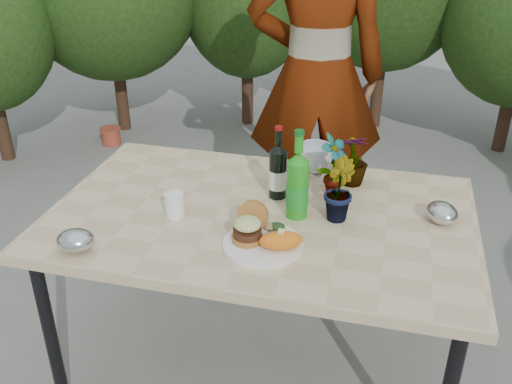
% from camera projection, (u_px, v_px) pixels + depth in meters
% --- Properties ---
extents(ground, '(80.00, 80.00, 0.00)m').
position_uv_depth(ground, '(260.00, 359.00, 2.53)').
color(ground, slate).
rests_on(ground, ground).
extents(patio_table, '(1.60, 1.00, 0.75)m').
position_uv_depth(patio_table, '(261.00, 225.00, 2.20)').
color(patio_table, '#CEB689').
rests_on(patio_table, ground).
extents(shrub_hedge, '(6.91, 5.19, 2.23)m').
position_uv_depth(shrub_hedge, '(373.00, 19.00, 3.37)').
color(shrub_hedge, '#382316').
rests_on(shrub_hedge, ground).
extents(dinner_plate, '(0.28, 0.28, 0.01)m').
position_uv_depth(dinner_plate, '(263.00, 244.00, 1.97)').
color(dinner_plate, white).
rests_on(dinner_plate, patio_table).
extents(burger_stack, '(0.11, 0.16, 0.11)m').
position_uv_depth(burger_stack, '(249.00, 226.00, 1.97)').
color(burger_stack, '#B7722D').
rests_on(burger_stack, dinner_plate).
extents(sweet_potato, '(0.17, 0.12, 0.06)m').
position_uv_depth(sweet_potato, '(281.00, 241.00, 1.92)').
color(sweet_potato, orange).
rests_on(sweet_potato, dinner_plate).
extents(grilled_veg, '(0.08, 0.05, 0.03)m').
position_uv_depth(grilled_veg, '(274.00, 226.00, 2.03)').
color(grilled_veg, olive).
rests_on(grilled_veg, dinner_plate).
extents(wine_bottle, '(0.07, 0.07, 0.30)m').
position_uv_depth(wine_bottle, '(278.00, 172.00, 2.24)').
color(wine_bottle, black).
rests_on(wine_bottle, patio_table).
extents(sparkling_water, '(0.08, 0.08, 0.35)m').
position_uv_depth(sparkling_water, '(297.00, 186.00, 2.10)').
color(sparkling_water, '#208E19').
rests_on(sparkling_water, patio_table).
extents(plastic_cup, '(0.07, 0.07, 0.09)m').
position_uv_depth(plastic_cup, '(174.00, 205.00, 2.13)').
color(plastic_cup, white).
rests_on(plastic_cup, patio_table).
extents(seedling_left, '(0.15, 0.16, 0.26)m').
position_uv_depth(seedling_left, '(334.00, 166.00, 2.25)').
color(seedling_left, '#1F581E').
rests_on(seedling_left, patio_table).
extents(seedling_mid, '(0.13, 0.15, 0.24)m').
position_uv_depth(seedling_mid, '(338.00, 189.00, 2.09)').
color(seedling_mid, '#1D531C').
rests_on(seedling_mid, patio_table).
extents(seedling_right, '(0.15, 0.15, 0.22)m').
position_uv_depth(seedling_right, '(353.00, 159.00, 2.34)').
color(seedling_right, '#21541C').
rests_on(seedling_right, patio_table).
extents(blue_bowl, '(0.18, 0.18, 0.12)m').
position_uv_depth(blue_bowl, '(315.00, 158.00, 2.47)').
color(blue_bowl, silver).
rests_on(blue_bowl, patio_table).
extents(foil_packet_left, '(0.15, 0.13, 0.08)m').
position_uv_depth(foil_packet_left, '(76.00, 241.00, 1.93)').
color(foil_packet_left, '#B0B2B7').
rests_on(foil_packet_left, patio_table).
extents(foil_packet_right, '(0.16, 0.17, 0.08)m').
position_uv_depth(foil_packet_right, '(442.00, 213.00, 2.10)').
color(foil_packet_right, '#B6B9BD').
rests_on(foil_packet_right, patio_table).
extents(person, '(0.80, 0.61, 1.98)m').
position_uv_depth(person, '(317.00, 76.00, 2.94)').
color(person, '#94634A').
rests_on(person, ground).
extents(terracotta_pot, '(0.17, 0.17, 0.14)m').
position_uv_depth(terracotta_pot, '(111.00, 136.00, 4.63)').
color(terracotta_pot, '#A6412A').
rests_on(terracotta_pot, ground).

